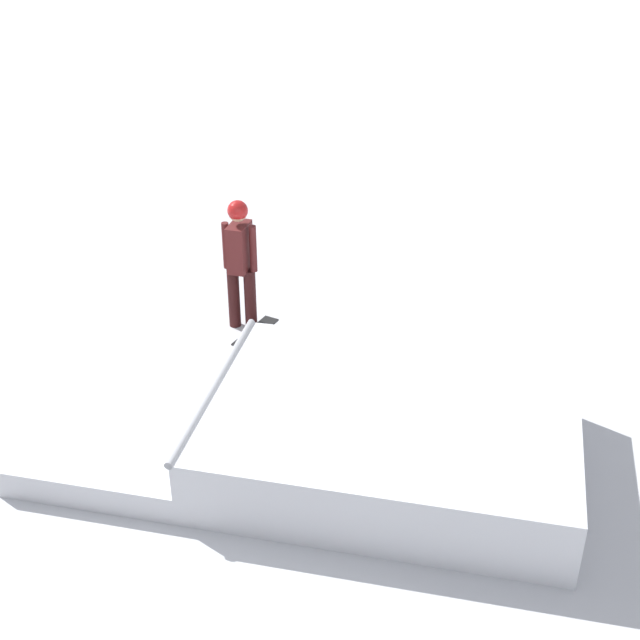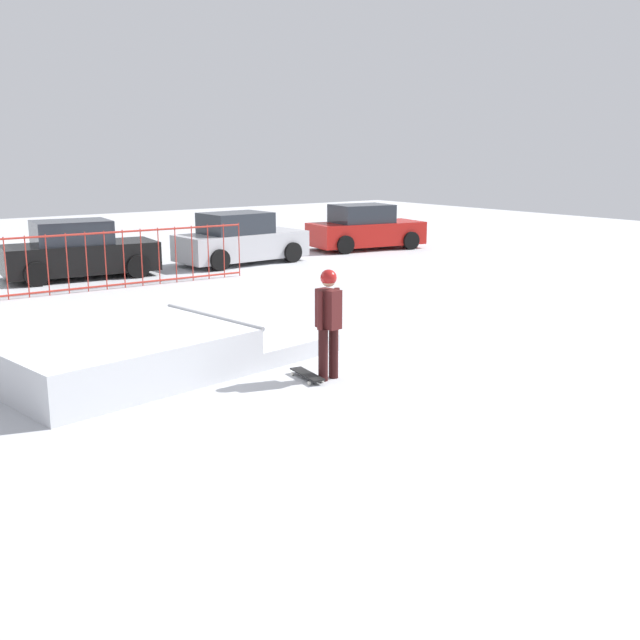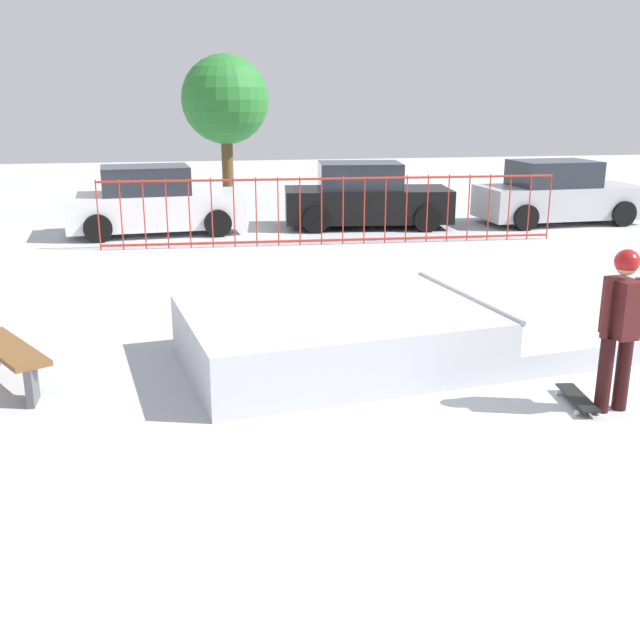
% 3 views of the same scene
% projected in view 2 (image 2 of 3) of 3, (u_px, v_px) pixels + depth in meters
% --- Properties ---
extents(ground_plane, '(60.00, 60.00, 0.00)m').
position_uv_depth(ground_plane, '(193.00, 357.00, 12.84)').
color(ground_plane, '#B7BABF').
extents(skate_ramp, '(5.74, 3.41, 0.74)m').
position_uv_depth(skate_ramp, '(147.00, 353.00, 11.92)').
color(skate_ramp, silver).
rests_on(skate_ramp, ground).
extents(skater, '(0.44, 0.40, 1.73)m').
position_uv_depth(skater, '(328.00, 316.00, 11.40)').
color(skater, black).
rests_on(skater, ground).
extents(skateboard, '(0.33, 0.82, 0.09)m').
position_uv_depth(skateboard, '(307.00, 374.00, 11.61)').
color(skateboard, black).
rests_on(skateboard, ground).
extents(perimeter_fence, '(10.06, 0.49, 1.50)m').
position_uv_depth(perimeter_fence, '(57.00, 264.00, 18.30)').
color(perimeter_fence, '#B22D23').
rests_on(perimeter_fence, ground).
extents(parked_car_black, '(4.26, 2.28, 1.60)m').
position_uv_depth(parked_car_black, '(79.00, 252.00, 20.75)').
color(parked_car_black, black).
rests_on(parked_car_black, ground).
extents(parked_car_silver, '(4.18, 2.08, 1.60)m').
position_uv_depth(parked_car_silver, '(240.00, 240.00, 23.40)').
color(parked_car_silver, '#B7B7BC').
rests_on(parked_car_silver, ground).
extents(parked_car_red, '(4.32, 2.42, 1.60)m').
position_uv_depth(parked_car_red, '(365.00, 229.00, 26.82)').
color(parked_car_red, red).
rests_on(parked_car_red, ground).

